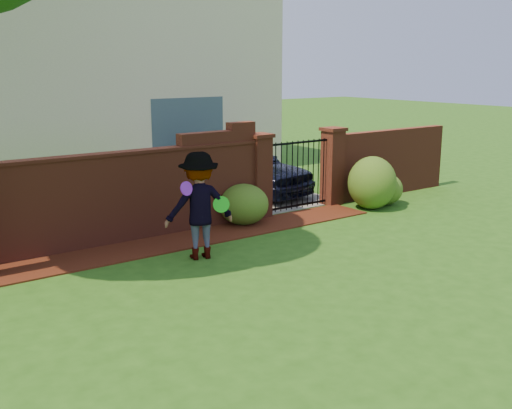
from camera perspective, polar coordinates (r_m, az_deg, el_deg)
ground at (r=9.30m, az=3.11°, el=-8.27°), size 80.00×80.00×0.01m
mulch_bed at (r=11.51m, az=-11.23°, el=-4.16°), size 11.10×1.08×0.03m
brick_wall at (r=11.51m, az=-17.62°, el=0.16°), size 8.70×0.31×2.16m
brick_wall_return at (r=16.35m, az=12.28°, el=3.87°), size 4.00×0.25×1.70m
pillar_left at (r=13.51m, az=0.33°, el=2.75°), size 0.50×0.50×1.88m
pillar_right at (r=14.91m, az=7.15°, el=3.62°), size 0.50×0.50×1.88m
iron_gate at (r=14.20m, az=3.90°, el=2.80°), size 1.78×0.03×1.60m
driveway at (r=17.56m, az=-4.56°, el=1.95°), size 3.20×8.00×0.01m
house at (r=19.79m, az=-17.33°, el=11.86°), size 12.40×6.40×6.30m
car at (r=16.01m, az=-0.59°, el=3.45°), size 2.33×4.35×1.41m
shrub_left at (r=13.01m, az=-1.17°, el=0.02°), size 1.07×1.07×0.88m
shrub_middle at (r=14.63m, az=10.79°, el=2.01°), size 1.14×1.14×1.26m
shrub_right at (r=15.17m, az=11.92°, el=1.43°), size 0.88×0.88×0.78m
man at (r=10.66m, az=-5.31°, el=-0.15°), size 1.37×1.02×1.90m
frisbee_purple at (r=10.32m, az=-6.52°, el=1.49°), size 0.25×0.12×0.24m
frisbee_green at (r=10.63m, az=-3.27°, el=0.02°), size 0.29×0.20×0.29m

